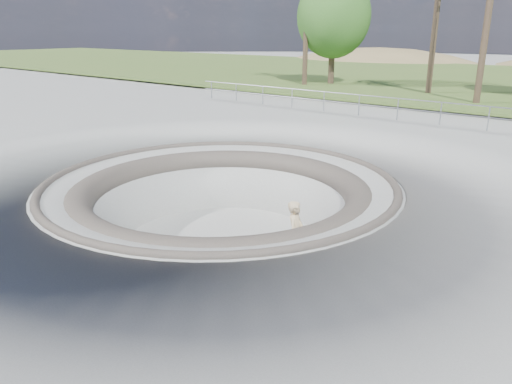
% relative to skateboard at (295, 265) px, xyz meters
% --- Properties ---
extents(ground, '(180.00, 180.00, 0.00)m').
position_rel_skateboard_xyz_m(ground, '(-2.70, 0.03, 1.83)').
color(ground, '#AEAFA9').
rests_on(ground, ground).
extents(skate_bowl, '(14.00, 14.00, 4.10)m').
position_rel_skateboard_xyz_m(skate_bowl, '(-2.70, 0.03, 0.00)').
color(skate_bowl, '#AEAFA9').
rests_on(skate_bowl, ground).
extents(safety_railing, '(25.00, 0.06, 1.03)m').
position_rel_skateboard_xyz_m(safety_railing, '(-2.70, 12.03, 2.52)').
color(safety_railing, gray).
rests_on(safety_railing, ground).
extents(skateboard, '(0.86, 0.32, 0.09)m').
position_rel_skateboard_xyz_m(skateboard, '(0.00, 0.00, 0.00)').
color(skateboard, '#925B3A').
rests_on(skateboard, ground).
extents(skater, '(0.62, 0.76, 1.81)m').
position_rel_skateboard_xyz_m(skater, '(-0.00, 0.00, 0.93)').
color(skater, '#CDB184').
rests_on(skater, skateboard).
extents(bushy_tree_left, '(5.48, 4.98, 7.90)m').
position_rel_skateboard_xyz_m(bushy_tree_left, '(-13.06, 23.20, 6.90)').
color(bushy_tree_left, '#4F3B2D').
rests_on(bushy_tree_left, ground).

